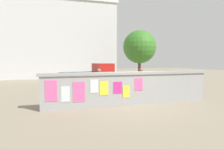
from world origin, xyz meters
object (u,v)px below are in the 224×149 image
object	(u,v)px
motorcycle	(71,92)
bicycle_far	(153,84)
person_bystander	(141,79)
tree_roadside	(140,47)
person_walking	(99,80)
auto_rickshaw_truck	(90,77)
bicycle_near	(166,88)

from	to	relation	value
motorcycle	bicycle_far	world-z (taller)	bicycle_far
motorcycle	person_bystander	size ratio (longest dim) A/B	1.17
bicycle_far	person_bystander	xyz separation A→B (m)	(-1.94, -2.12, 0.62)
person_bystander	tree_roadside	world-z (taller)	tree_roadside
person_walking	motorcycle	bearing A→B (deg)	-165.52
auto_rickshaw_truck	bicycle_near	xyz separation A→B (m)	(4.14, -3.16, -0.54)
auto_rickshaw_truck	bicycle_far	xyz separation A→B (m)	(4.38, -1.06, -0.54)
tree_roadside	bicycle_far	bearing A→B (deg)	-104.43
bicycle_near	bicycle_far	xyz separation A→B (m)	(0.24, 2.11, 0.00)
motorcycle	bicycle_far	bearing A→B (deg)	22.53
bicycle_near	person_walking	world-z (taller)	person_walking
tree_roadside	auto_rickshaw_truck	bearing A→B (deg)	-142.94
person_bystander	tree_roadside	distance (m)	8.58
auto_rickshaw_truck	person_bystander	xyz separation A→B (m)	(2.45, -3.18, 0.09)
bicycle_far	person_bystander	world-z (taller)	person_bystander
auto_rickshaw_truck	person_walking	distance (m)	3.14
motorcycle	tree_roadside	distance (m)	11.19
bicycle_near	tree_roadside	distance (m)	8.27
auto_rickshaw_truck	tree_roadside	world-z (taller)	tree_roadside
bicycle_near	person_walking	bearing A→B (deg)	179.64
motorcycle	bicycle_near	world-z (taller)	bicycle_near
bicycle_far	person_walking	xyz separation A→B (m)	(-4.43, -2.08, 0.62)
bicycle_far	person_bystander	size ratio (longest dim) A/B	1.05
auto_rickshaw_truck	bicycle_near	size ratio (longest dim) A/B	2.21
motorcycle	bicycle_far	distance (m)	6.46
motorcycle	tree_roadside	world-z (taller)	tree_roadside
auto_rickshaw_truck	person_bystander	distance (m)	4.01
person_bystander	bicycle_near	bearing A→B (deg)	0.47
auto_rickshaw_truck	motorcycle	distance (m)	3.90
bicycle_far	person_walking	size ratio (longest dim) A/B	1.05
auto_rickshaw_truck	tree_roadside	distance (m)	7.65
bicycle_near	tree_roadside	size ratio (longest dim) A/B	0.34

